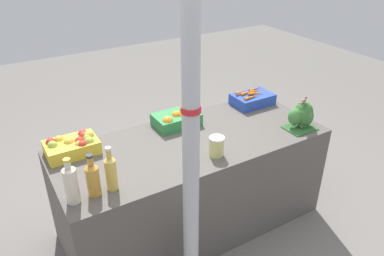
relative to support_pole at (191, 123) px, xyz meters
name	(u,v)px	position (x,y,z in m)	size (l,w,h in m)	color
ground_plane	(192,221)	(0.37, 0.61, -1.28)	(10.00, 10.00, 0.00)	slate
market_table	(192,183)	(0.37, 0.61, -0.90)	(1.96, 0.82, 0.76)	#56514C
support_pole	(191,123)	(0.00, 0.00, 0.00)	(0.10, 0.10, 2.55)	#B7BABF
apple_crate	(74,145)	(-0.40, 0.87, -0.45)	(0.34, 0.23, 0.13)	gold
orange_crate	(177,119)	(0.39, 0.87, -0.46)	(0.34, 0.23, 0.12)	#2D8442
carrot_crate	(252,99)	(1.13, 0.87, -0.46)	(0.34, 0.23, 0.12)	#2847B7
broccoli_pile	(302,115)	(1.19, 0.36, -0.42)	(0.23, 0.19, 0.20)	#2D602D
juice_bottle_cloudy	(71,184)	(-0.54, 0.37, -0.39)	(0.08, 0.08, 0.28)	beige
juice_bottle_amber	(93,178)	(-0.42, 0.37, -0.40)	(0.08, 0.08, 0.27)	gold
juice_bottle_golden	(111,172)	(-0.31, 0.37, -0.40)	(0.07, 0.07, 0.28)	gold
pickle_jar	(217,146)	(0.41, 0.35, -0.44)	(0.10, 0.10, 0.14)	#D1CC75
sparrow_bird	(303,101)	(1.17, 0.35, -0.29)	(0.13, 0.07, 0.05)	#4C3D2D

